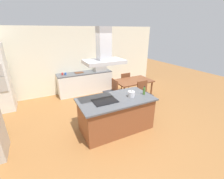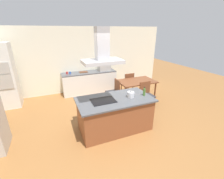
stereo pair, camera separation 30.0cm
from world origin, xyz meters
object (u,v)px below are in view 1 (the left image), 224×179
(olive_oil_bottle, at_px, (144,91))
(coffee_mug_red, at_px, (62,74))
(dining_table, at_px, (133,82))
(chair_facing_back_wall, at_px, (124,81))
(tea_kettle, at_px, (131,94))
(range_hood, at_px, (104,52))
(chair_facing_island, at_px, (144,92))
(cooktop, at_px, (105,101))
(countertop_microwave, at_px, (100,67))
(cutting_board, at_px, (79,73))
(chair_at_left_end, at_px, (112,90))
(coffee_mug_blue, at_px, (65,74))

(olive_oil_bottle, height_order, coffee_mug_red, olive_oil_bottle)
(dining_table, xyz_separation_m, chair_facing_back_wall, (-0.00, 0.67, -0.16))
(tea_kettle, relative_size, olive_oil_bottle, 0.96)
(tea_kettle, height_order, olive_oil_bottle, olive_oil_bottle)
(olive_oil_bottle, relative_size, coffee_mug_red, 2.70)
(coffee_mug_red, distance_m, range_hood, 3.17)
(coffee_mug_red, xyz_separation_m, chair_facing_island, (2.38, -2.12, -0.44))
(cooktop, height_order, chair_facing_back_wall, cooktop)
(chair_facing_island, bearing_deg, coffee_mug_red, 138.34)
(cooktop, height_order, range_hood, range_hood)
(countertop_microwave, bearing_deg, tea_kettle, -96.12)
(coffee_mug_red, relative_size, cutting_board, 0.26)
(cutting_board, bearing_deg, coffee_mug_red, -178.44)
(coffee_mug_red, bearing_deg, cooktop, -79.99)
(cooktop, height_order, chair_at_left_end, cooktop)
(coffee_mug_red, height_order, range_hood, range_hood)
(chair_facing_back_wall, height_order, chair_at_left_end, same)
(olive_oil_bottle, height_order, chair_facing_island, olive_oil_bottle)
(tea_kettle, relative_size, chair_facing_back_wall, 0.26)
(dining_table, relative_size, chair_facing_back_wall, 1.57)
(tea_kettle, xyz_separation_m, countertop_microwave, (0.32, 2.95, 0.07))
(chair_facing_island, bearing_deg, coffee_mug_blue, 137.32)
(cooktop, bearing_deg, coffee_mug_blue, 97.91)
(cooktop, distance_m, chair_facing_back_wall, 2.86)
(olive_oil_bottle, xyz_separation_m, cutting_board, (-0.98, 3.03, -0.09))
(tea_kettle, xyz_separation_m, chair_at_left_end, (0.20, 1.53, -0.47))
(chair_at_left_end, bearing_deg, tea_kettle, -97.62)
(coffee_mug_red, bearing_deg, chair_facing_island, -41.66)
(countertop_microwave, relative_size, coffee_mug_blue, 5.56)
(coffee_mug_blue, distance_m, chair_facing_island, 3.11)
(chair_facing_island, bearing_deg, olive_oil_bottle, -128.96)
(countertop_microwave, bearing_deg, cutting_board, 176.83)
(cutting_board, bearing_deg, chair_at_left_end, -61.72)
(cooktop, bearing_deg, cutting_board, 86.91)
(cutting_board, bearing_deg, olive_oil_bottle, -72.15)
(cutting_board, distance_m, chair_facing_island, 2.76)
(countertop_microwave, bearing_deg, cooktop, -110.21)
(tea_kettle, bearing_deg, olive_oil_bottle, -5.64)
(chair_at_left_end, distance_m, range_hood, 2.36)
(tea_kettle, bearing_deg, range_hood, 174.97)
(countertop_microwave, relative_size, coffee_mug_red, 5.56)
(coffee_mug_blue, relative_size, range_hood, 0.10)
(countertop_microwave, relative_size, chair_at_left_end, 0.56)
(chair_facing_back_wall, bearing_deg, chair_at_left_end, -143.99)
(cooktop, xyz_separation_m, coffee_mug_red, (-0.51, 2.91, 0.04))
(dining_table, height_order, range_hood, range_hood)
(coffee_mug_red, bearing_deg, coffee_mug_blue, -13.83)
(olive_oil_bottle, relative_size, chair_facing_island, 0.27)
(tea_kettle, xyz_separation_m, cutting_board, (-0.59, 3.00, -0.07))
(dining_table, height_order, chair_facing_back_wall, chair_facing_back_wall)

